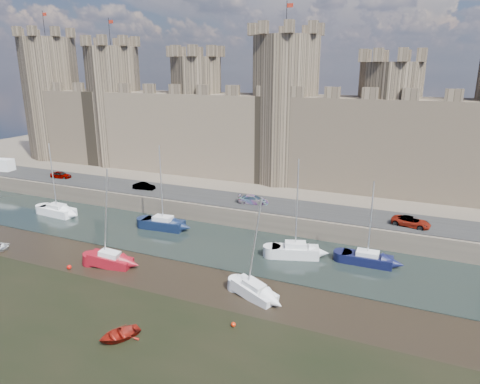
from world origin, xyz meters
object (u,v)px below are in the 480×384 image
Objects in this scene: car_3 at (411,222)px; car_2 at (253,200)px; sailboat_3 at (367,258)px; sailboat_0 at (57,210)px; sailboat_2 at (295,250)px; sailboat_5 at (254,290)px; car_0 at (61,175)px; sailboat_1 at (163,223)px; car_1 at (144,186)px; sailboat_4 at (110,259)px.

car_2 is at bearing 98.21° from car_3.
sailboat_3 is (16.59, -7.99, -2.37)m from car_2.
sailboat_0 is 35.82m from sailboat_2.
sailboat_3 is 0.94× the size of sailboat_5.
sailboat_1 reaches higher than car_0.
car_3 is at bearing -98.19° from car_0.
sailboat_2 reaches higher than sailboat_3.
sailboat_5 is at bearing -121.47° from car_0.
sailboat_1 is at bearing 8.48° from sailboat_0.
sailboat_1 is (8.52, -7.79, -2.20)m from car_1.
sailboat_4 reaches higher than car_2.
car_1 is at bearing 99.40° from car_3.
car_3 is (20.50, -0.80, 0.00)m from car_2.
sailboat_3 is at bearing -7.27° from sailboat_2.
sailboat_1 is at bearing 179.27° from sailboat_3.
car_0 is 45.53m from sailboat_2.
car_1 is 0.37× the size of sailboat_3.
sailboat_0 reaches higher than car_2.
car_3 reaches higher than car_1.
sailboat_3 reaches higher than car_2.
sailboat_0 is at bearing 140.95° from sailboat_4.
sailboat_2 is at bearing -149.29° from car_2.
car_2 is at bearing 153.78° from sailboat_3.
sailboat_2 is at bearing 3.45° from sailboat_0.
car_0 is at bearing 149.96° from sailboat_2.
car_1 is at bearing 166.73° from sailboat_3.
sailboat_0 is 0.97× the size of sailboat_4.
sailboat_2 is (8.88, -9.43, -2.23)m from car_2.
sailboat_4 is at bearing -158.85° from sailboat_5.
sailboat_2 is 1.03× the size of sailboat_4.
sailboat_3 is (43.53, 1.38, -0.08)m from sailboat_0.
car_0 and car_3 have the same top height.
sailboat_0 reaches higher than car_1.
sailboat_1 is at bearing -114.49° from car_0.
sailboat_2 is 1.14× the size of sailboat_5.
car_1 is 0.82× the size of car_2.
car_3 is 0.47× the size of sailboat_3.
car_0 is at bearing 158.48° from sailboat_1.
car_0 is 0.32× the size of sailboat_2.
car_2 is at bearing 55.92° from sailboat_4.
car_3 is 0.39× the size of sailboat_2.
car_0 is at bearing 135.73° from sailboat_0.
car_3 is 14.65m from sailboat_2.
sailboat_3 reaches higher than car_3.
car_3 is at bearing 22.82° from sailboat_4.
sailboat_1 is at bearing -139.01° from car_1.
car_0 is at bearing 170.62° from sailboat_3.
sailboat_0 is at bearing -179.31° from sailboat_1.
sailboat_5 is at bearing -133.09° from car_1.
sailboat_1 is (17.22, 1.49, 0.05)m from sailboat_0.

